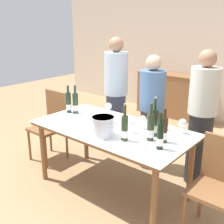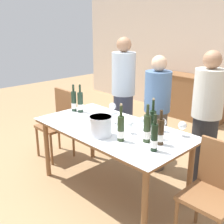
{
  "view_description": "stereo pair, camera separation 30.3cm",
  "coord_description": "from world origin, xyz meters",
  "px_view_note": "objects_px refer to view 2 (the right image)",
  "views": [
    {
      "loc": [
        1.85,
        -2.21,
        1.89
      ],
      "look_at": [
        0.0,
        0.0,
        0.96
      ],
      "focal_mm": 45.0,
      "sensor_mm": 36.0,
      "label": 1
    },
    {
      "loc": [
        2.07,
        -2.01,
        1.89
      ],
      "look_at": [
        0.0,
        0.0,
        0.96
      ],
      "focal_mm": 45.0,
      "sensor_mm": 36.0,
      "label": 2
    }
  ],
  "objects_px": {
    "dining_table": "(112,134)",
    "wine_glass_1": "(113,114)",
    "wine_bottle_2": "(121,129)",
    "chair_right_end": "(214,187)",
    "wine_bottle_4": "(160,132)",
    "wine_glass_2": "(163,123)",
    "wine_glass_4": "(143,121)",
    "wine_bottle_1": "(147,129)",
    "wine_bottle_3": "(80,103)",
    "sideboard_cabinet": "(187,97)",
    "wine_bottle_0": "(152,125)",
    "wine_glass_3": "(113,106)",
    "person_guest_left": "(157,115)",
    "person_guest_right": "(206,123)",
    "person_host": "(123,98)",
    "wine_glass_5": "(131,124)",
    "ice_bucket": "(101,126)",
    "wine_bottle_6": "(74,102)",
    "wine_glass_0": "(182,126)",
    "wine_bottle_5": "(154,138)"
  },
  "relations": [
    {
      "from": "dining_table",
      "to": "person_host",
      "type": "distance_m",
      "value": 1.02
    },
    {
      "from": "wine_bottle_0",
      "to": "wine_glass_3",
      "type": "distance_m",
      "value": 0.86
    },
    {
      "from": "wine_bottle_0",
      "to": "wine_bottle_6",
      "type": "height_order",
      "value": "wine_bottle_0"
    },
    {
      "from": "wine_bottle_0",
      "to": "wine_glass_2",
      "type": "relative_size",
      "value": 2.87
    },
    {
      "from": "wine_bottle_4",
      "to": "wine_glass_2",
      "type": "relative_size",
      "value": 2.38
    },
    {
      "from": "wine_bottle_0",
      "to": "wine_bottle_1",
      "type": "height_order",
      "value": "wine_bottle_0"
    },
    {
      "from": "sideboard_cabinet",
      "to": "wine_glass_0",
      "type": "xyz_separation_m",
      "value": [
        1.47,
        -2.55,
        0.45
      ]
    },
    {
      "from": "wine_glass_1",
      "to": "wine_glass_4",
      "type": "height_order",
      "value": "wine_glass_4"
    },
    {
      "from": "wine_bottle_0",
      "to": "wine_glass_3",
      "type": "relative_size",
      "value": 2.91
    },
    {
      "from": "wine_bottle_4",
      "to": "wine_glass_0",
      "type": "relative_size",
      "value": 2.18
    },
    {
      "from": "wine_bottle_2",
      "to": "person_guest_left",
      "type": "xyz_separation_m",
      "value": [
        -0.29,
        0.96,
        -0.15
      ]
    },
    {
      "from": "wine_glass_5",
      "to": "person_guest_left",
      "type": "bearing_deg",
      "value": 107.19
    },
    {
      "from": "wine_bottle_1",
      "to": "chair_right_end",
      "type": "bearing_deg",
      "value": 9.25
    },
    {
      "from": "wine_bottle_0",
      "to": "wine_glass_0",
      "type": "distance_m",
      "value": 0.31
    },
    {
      "from": "wine_glass_0",
      "to": "person_guest_right",
      "type": "xyz_separation_m",
      "value": [
        0.02,
        0.45,
        -0.08
      ]
    },
    {
      "from": "wine_bottle_6",
      "to": "wine_bottle_4",
      "type": "bearing_deg",
      "value": -1.62
    },
    {
      "from": "sideboard_cabinet",
      "to": "wine_bottle_5",
      "type": "height_order",
      "value": "wine_bottle_5"
    },
    {
      "from": "wine_bottle_0",
      "to": "wine_bottle_5",
      "type": "relative_size",
      "value": 1.18
    },
    {
      "from": "dining_table",
      "to": "wine_bottle_4",
      "type": "relative_size",
      "value": 5.21
    },
    {
      "from": "wine_glass_0",
      "to": "wine_glass_5",
      "type": "distance_m",
      "value": 0.52
    },
    {
      "from": "dining_table",
      "to": "wine_glass_2",
      "type": "height_order",
      "value": "wine_glass_2"
    },
    {
      "from": "wine_bottle_6",
      "to": "person_guest_right",
      "type": "relative_size",
      "value": 0.22
    },
    {
      "from": "wine_glass_2",
      "to": "wine_glass_5",
      "type": "bearing_deg",
      "value": -125.15
    },
    {
      "from": "wine_glass_4",
      "to": "wine_bottle_4",
      "type": "bearing_deg",
      "value": -25.1
    },
    {
      "from": "wine_glass_0",
      "to": "chair_right_end",
      "type": "distance_m",
      "value": 0.68
    },
    {
      "from": "person_guest_left",
      "to": "person_guest_right",
      "type": "relative_size",
      "value": 0.93
    },
    {
      "from": "dining_table",
      "to": "wine_bottle_4",
      "type": "bearing_deg",
      "value": 2.05
    },
    {
      "from": "wine_bottle_1",
      "to": "ice_bucket",
      "type": "bearing_deg",
      "value": -153.23
    },
    {
      "from": "wine_bottle_3",
      "to": "sideboard_cabinet",
      "type": "bearing_deg",
      "value": 92.53
    },
    {
      "from": "wine_glass_4",
      "to": "wine_bottle_0",
      "type": "bearing_deg",
      "value": -24.55
    },
    {
      "from": "wine_bottle_6",
      "to": "wine_glass_4",
      "type": "bearing_deg",
      "value": 6.87
    },
    {
      "from": "person_guest_left",
      "to": "person_guest_right",
      "type": "xyz_separation_m",
      "value": [
        0.66,
        0.03,
        0.06
      ]
    },
    {
      "from": "dining_table",
      "to": "wine_bottle_1",
      "type": "relative_size",
      "value": 4.68
    },
    {
      "from": "ice_bucket",
      "to": "dining_table",
      "type": "bearing_deg",
      "value": 108.99
    },
    {
      "from": "wine_bottle_4",
      "to": "wine_glass_5",
      "type": "bearing_deg",
      "value": -179.83
    },
    {
      "from": "wine_glass_2",
      "to": "wine_glass_5",
      "type": "relative_size",
      "value": 1.01
    },
    {
      "from": "wine_glass_4",
      "to": "wine_glass_5",
      "type": "bearing_deg",
      "value": -97.03
    },
    {
      "from": "wine_glass_0",
      "to": "wine_glass_4",
      "type": "relative_size",
      "value": 1.06
    },
    {
      "from": "wine_bottle_2",
      "to": "chair_right_end",
      "type": "height_order",
      "value": "wine_bottle_2"
    },
    {
      "from": "sideboard_cabinet",
      "to": "wine_bottle_1",
      "type": "relative_size",
      "value": 3.93
    },
    {
      "from": "sideboard_cabinet",
      "to": "wine_bottle_5",
      "type": "relative_size",
      "value": 4.26
    },
    {
      "from": "wine_glass_2",
      "to": "chair_right_end",
      "type": "bearing_deg",
      "value": -16.99
    },
    {
      "from": "dining_table",
      "to": "wine_glass_1",
      "type": "xyz_separation_m",
      "value": [
        -0.1,
        0.12,
        0.18
      ]
    },
    {
      "from": "wine_bottle_4",
      "to": "wine_glass_2",
      "type": "distance_m",
      "value": 0.33
    },
    {
      "from": "wine_glass_1",
      "to": "person_host",
      "type": "height_order",
      "value": "person_host"
    },
    {
      "from": "wine_bottle_4",
      "to": "chair_right_end",
      "type": "relative_size",
      "value": 0.37
    },
    {
      "from": "wine_glass_5",
      "to": "ice_bucket",
      "type": "bearing_deg",
      "value": -123.56
    },
    {
      "from": "wine_bottle_2",
      "to": "wine_glass_5",
      "type": "distance_m",
      "value": 0.22
    },
    {
      "from": "wine_bottle_4",
      "to": "dining_table",
      "type": "bearing_deg",
      "value": -177.95
    },
    {
      "from": "wine_glass_2",
      "to": "person_guest_left",
      "type": "xyz_separation_m",
      "value": [
        -0.43,
        0.47,
        -0.13
      ]
    }
  ]
}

